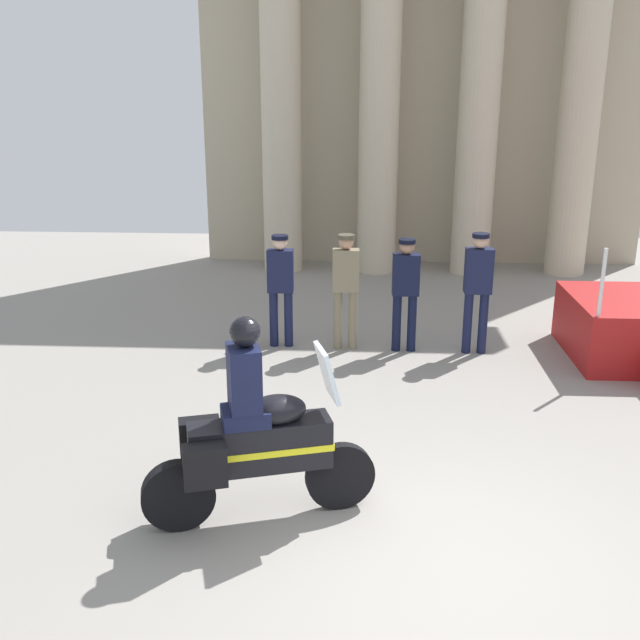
{
  "coord_description": "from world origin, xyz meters",
  "views": [
    {
      "loc": [
        -0.6,
        -5.06,
        3.69
      ],
      "look_at": [
        -1.05,
        2.94,
        1.15
      ],
      "focal_mm": 41.19,
      "sensor_mm": 36.0,
      "label": 1
    }
  ],
  "objects_px": {
    "officer_in_row_3": "(478,284)",
    "officer_in_row_1": "(346,282)",
    "officer_in_row_0": "(281,282)",
    "officer_in_row_2": "(406,286)",
    "motorcycle_with_rider": "(252,438)",
    "briefcase_on_ground": "(245,335)"
  },
  "relations": [
    {
      "from": "officer_in_row_0",
      "to": "officer_in_row_3",
      "type": "relative_size",
      "value": 0.95
    },
    {
      "from": "officer_in_row_1",
      "to": "briefcase_on_ground",
      "type": "distance_m",
      "value": 1.71
    },
    {
      "from": "officer_in_row_2",
      "to": "officer_in_row_0",
      "type": "bearing_deg",
      "value": -5.27
    },
    {
      "from": "officer_in_row_0",
      "to": "officer_in_row_2",
      "type": "bearing_deg",
      "value": 174.73
    },
    {
      "from": "officer_in_row_3",
      "to": "briefcase_on_ground",
      "type": "relative_size",
      "value": 4.9
    },
    {
      "from": "officer_in_row_2",
      "to": "motorcycle_with_rider",
      "type": "relative_size",
      "value": 0.82
    },
    {
      "from": "officer_in_row_1",
      "to": "officer_in_row_0",
      "type": "bearing_deg",
      "value": -5.53
    },
    {
      "from": "officer_in_row_2",
      "to": "officer_in_row_3",
      "type": "height_order",
      "value": "officer_in_row_3"
    },
    {
      "from": "officer_in_row_0",
      "to": "officer_in_row_3",
      "type": "xyz_separation_m",
      "value": [
        2.83,
        -0.15,
        0.05
      ]
    },
    {
      "from": "officer_in_row_2",
      "to": "briefcase_on_ground",
      "type": "bearing_deg",
      "value": -2.57
    },
    {
      "from": "motorcycle_with_rider",
      "to": "officer_in_row_1",
      "type": "bearing_deg",
      "value": 64.63
    },
    {
      "from": "officer_in_row_0",
      "to": "officer_in_row_1",
      "type": "bearing_deg",
      "value": 174.47
    },
    {
      "from": "officer_in_row_1",
      "to": "officer_in_row_3",
      "type": "xyz_separation_m",
      "value": [
        1.88,
        -0.08,
        0.03
      ]
    },
    {
      "from": "officer_in_row_2",
      "to": "briefcase_on_ground",
      "type": "relative_size",
      "value": 4.62
    },
    {
      "from": "officer_in_row_3",
      "to": "briefcase_on_ground",
      "type": "xyz_separation_m",
      "value": [
        -3.37,
        0.07,
        -0.86
      ]
    },
    {
      "from": "officer_in_row_1",
      "to": "motorcycle_with_rider",
      "type": "relative_size",
      "value": 0.84
    },
    {
      "from": "officer_in_row_1",
      "to": "briefcase_on_ground",
      "type": "bearing_deg",
      "value": -1.17
    },
    {
      "from": "officer_in_row_1",
      "to": "officer_in_row_2",
      "type": "distance_m",
      "value": 0.86
    },
    {
      "from": "officer_in_row_3",
      "to": "officer_in_row_1",
      "type": "bearing_deg",
      "value": -4.28
    },
    {
      "from": "officer_in_row_2",
      "to": "briefcase_on_ground",
      "type": "distance_m",
      "value": 2.49
    },
    {
      "from": "motorcycle_with_rider",
      "to": "briefcase_on_ground",
      "type": "bearing_deg",
      "value": 83.24
    },
    {
      "from": "briefcase_on_ground",
      "to": "officer_in_row_2",
      "type": "bearing_deg",
      "value": -0.81
    }
  ]
}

